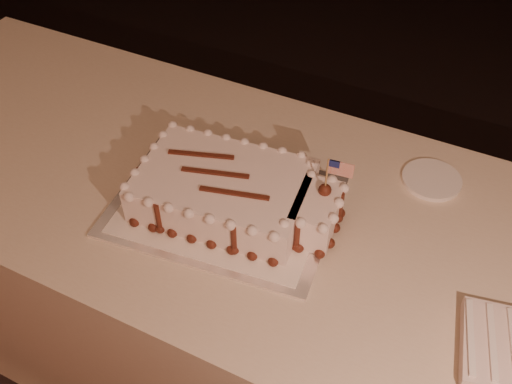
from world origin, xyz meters
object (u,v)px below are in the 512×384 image
at_px(cake_board, 225,206).
at_px(banquet_table, 276,303).
at_px(sheet_cake, 235,193).
at_px(side_plate, 432,180).

bearing_deg(cake_board, banquet_table, 16.04).
bearing_deg(sheet_cake, side_plate, 37.57).
distance_m(sheet_cake, side_plate, 0.48).
height_order(banquet_table, sheet_cake, sheet_cake).
bearing_deg(sheet_cake, cake_board, -173.11).
xyz_separation_m(cake_board, side_plate, (0.40, 0.29, 0.00)).
xyz_separation_m(banquet_table, side_plate, (0.28, 0.24, 0.38)).
bearing_deg(side_plate, cake_board, -143.96).
bearing_deg(banquet_table, cake_board, -157.48).
relative_size(banquet_table, cake_board, 4.88).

